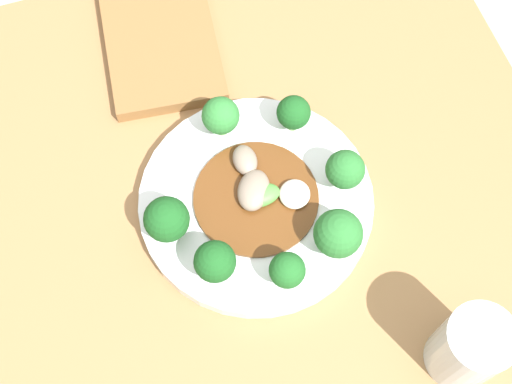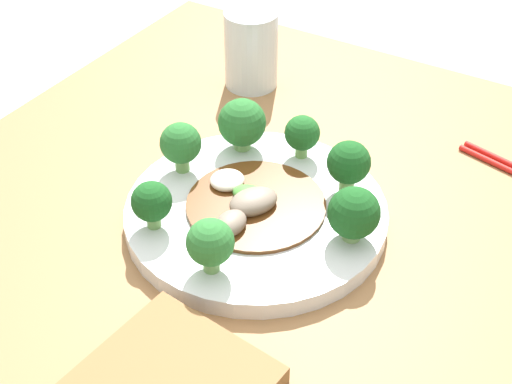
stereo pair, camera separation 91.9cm
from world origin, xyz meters
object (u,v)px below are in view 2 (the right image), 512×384
at_px(broccoli_south, 354,213).
at_px(broccoli_north, 179,146).
at_px(broccoli_west, 210,243).
at_px(broccoli_southeast, 349,163).
at_px(broccoli_northeast, 242,123).
at_px(plate, 256,213).
at_px(broccoli_east, 302,134).
at_px(broccoli_northwest, 152,202).
at_px(drinking_glass, 251,49).
at_px(stirfry_center, 250,203).

xyz_separation_m(broccoli_south, broccoli_north, (0.00, 0.22, 0.00)).
relative_size(broccoli_west, broccoli_southeast, 0.94).
bearing_deg(broccoli_northeast, broccoli_west, -156.61).
distance_m(plate, broccoli_northeast, 0.12).
distance_m(plate, broccoli_east, 0.12).
bearing_deg(plate, broccoli_north, 85.22).
xyz_separation_m(broccoli_east, broccoli_northwest, (-0.19, 0.07, 0.00)).
bearing_deg(broccoli_east, drinking_glass, 47.64).
xyz_separation_m(broccoli_west, broccoli_northeast, (0.19, 0.08, 0.00)).
bearing_deg(broccoli_north, broccoli_south, -90.44).
bearing_deg(stirfry_center, plate, -41.73).
relative_size(broccoli_west, broccoli_north, 0.97).
distance_m(broccoli_northeast, drinking_glass, 0.19).
relative_size(broccoli_northwest, broccoli_southeast, 0.86).
height_order(plate, broccoli_northeast, broccoli_northeast).
bearing_deg(broccoli_northwest, broccoli_southeast, -43.23).
xyz_separation_m(broccoli_south, drinking_glass, (0.24, 0.27, 0.00)).
height_order(broccoli_northwest, drinking_glass, drinking_glass).
bearing_deg(broccoli_south, drinking_glass, 47.88).
relative_size(broccoli_south, broccoli_east, 1.14).
xyz_separation_m(broccoli_south, broccoli_northeast, (0.08, 0.18, 0.00)).
bearing_deg(broccoli_southeast, stirfry_center, 136.16).
bearing_deg(broccoli_south, broccoli_northeast, 66.65).
bearing_deg(broccoli_east, broccoli_northeast, 107.92).
height_order(broccoli_northwest, broccoli_southeast, broccoli_southeast).
height_order(broccoli_east, stirfry_center, broccoli_east).
bearing_deg(stirfry_center, broccoli_west, -170.58).
height_order(broccoli_west, broccoli_east, broccoli_west).
bearing_deg(broccoli_south, broccoli_north, 89.56).
distance_m(plate, broccoli_north, 0.12).
relative_size(broccoli_west, broccoli_northeast, 0.92).
height_order(broccoli_north, drinking_glass, drinking_glass).
distance_m(stirfry_center, drinking_glass, 0.30).
distance_m(plate, broccoli_south, 0.12).
relative_size(broccoli_southeast, stirfry_center, 0.41).
bearing_deg(broccoli_west, plate, 6.40).
bearing_deg(broccoli_east, broccoli_west, -176.37).
height_order(broccoli_south, broccoli_southeast, broccoli_southeast).
height_order(broccoli_southeast, broccoli_northeast, broccoli_northeast).
bearing_deg(stirfry_center, broccoli_south, -83.77).
height_order(plate, drinking_glass, drinking_glass).
bearing_deg(broccoli_north, broccoli_southeast, -69.74).
distance_m(plate, broccoli_west, 0.12).
bearing_deg(drinking_glass, broccoli_north, -168.12).
xyz_separation_m(broccoli_north, broccoli_northeast, (0.08, -0.04, -0.00)).
bearing_deg(drinking_glass, broccoli_east, -132.36).
bearing_deg(broccoli_southeast, broccoli_north, 110.26).
relative_size(stirfry_center, drinking_glass, 1.40).
bearing_deg(broccoli_north, drinking_glass, 11.88).
distance_m(broccoli_east, drinking_glass, 0.21).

